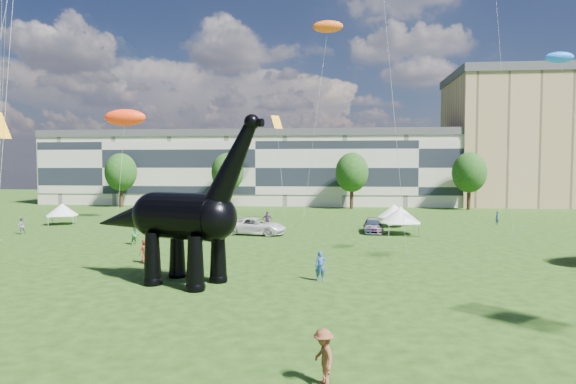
{
  "coord_description": "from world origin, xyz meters",
  "views": [
    {
      "loc": [
        5.33,
        -23.61,
        6.66
      ],
      "look_at": [
        2.25,
        8.0,
        5.0
      ],
      "focal_mm": 30.0,
      "sensor_mm": 36.0,
      "label": 1
    }
  ],
  "objects": [
    {
      "name": "tree_far_left",
      "position": [
        -30.0,
        53.0,
        6.29
      ],
      "size": [
        5.2,
        5.2,
        9.44
      ],
      "color": "#382314",
      "rests_on": "ground"
    },
    {
      "name": "car_grey",
      "position": [
        -3.28,
        24.19,
        0.73
      ],
      "size": [
        4.46,
        1.7,
        1.45
      ],
      "primitive_type": "imported",
      "rotation": [
        0.0,
        0.0,
        1.53
      ],
      "color": "slate",
      "rests_on": "ground"
    },
    {
      "name": "tree_mid_right",
      "position": [
        8.0,
        53.0,
        6.29
      ],
      "size": [
        5.2,
        5.2,
        9.44
      ],
      "color": "#382314",
      "rests_on": "ground"
    },
    {
      "name": "car_dark",
      "position": [
        9.22,
        25.47,
        0.67
      ],
      "size": [
        2.02,
        4.7,
        1.35
      ],
      "primitive_type": "imported",
      "rotation": [
        0.0,
        0.0,
        -0.03
      ],
      "color": "#595960",
      "rests_on": "ground"
    },
    {
      "name": "gazebo_near",
      "position": [
        11.81,
        24.55,
        1.91
      ],
      "size": [
        4.25,
        4.25,
        2.72
      ],
      "rotation": [
        0.0,
        0.0,
        0.1
      ],
      "color": "white",
      "rests_on": "ground"
    },
    {
      "name": "tree_far_right",
      "position": [
        26.0,
        53.0,
        6.29
      ],
      "size": [
        5.2,
        5.2,
        9.44
      ],
      "color": "#382314",
      "rests_on": "ground"
    },
    {
      "name": "tree_mid_left",
      "position": [
        -12.0,
        53.0,
        6.29
      ],
      "size": [
        5.2,
        5.2,
        9.44
      ],
      "color": "#382314",
      "rests_on": "ground"
    },
    {
      "name": "dinosaur_sculpture",
      "position": [
        -3.62,
        3.06,
        3.69
      ],
      "size": [
        11.77,
        5.82,
        9.78
      ],
      "rotation": [
        0.0,
        0.0,
        -0.36
      ],
      "color": "black",
      "rests_on": "ground"
    },
    {
      "name": "car_white",
      "position": [
        -2.34,
        22.86,
        0.83
      ],
      "size": [
        6.37,
        3.8,
        1.66
      ],
      "primitive_type": "imported",
      "rotation": [
        0.0,
        0.0,
        1.39
      ],
      "color": "white",
      "rests_on": "ground"
    },
    {
      "name": "ground",
      "position": [
        0.0,
        0.0,
        0.0
      ],
      "size": [
        220.0,
        220.0,
        0.0
      ],
      "primitive_type": "plane",
      "color": "#16330C",
      "rests_on": "ground"
    },
    {
      "name": "car_silver",
      "position": [
        -8.11,
        26.42,
        0.79
      ],
      "size": [
        3.67,
        4.99,
        1.58
      ],
      "primitive_type": "imported",
      "rotation": [
        0.0,
        0.0,
        0.44
      ],
      "color": "silver",
      "rests_on": "ground"
    },
    {
      "name": "visitors",
      "position": [
        -6.78,
        12.0,
        0.86
      ],
      "size": [
        50.3,
        43.92,
        1.84
      ],
      "color": "#378B43",
      "rests_on": "ground"
    },
    {
      "name": "gazebo_far",
      "position": [
        11.92,
        30.69,
        1.74
      ],
      "size": [
        4.7,
        4.7,
        2.48
      ],
      "rotation": [
        0.0,
        0.0,
        -0.42
      ],
      "color": "white",
      "rests_on": "ground"
    },
    {
      "name": "terrace_row",
      "position": [
        -8.0,
        62.0,
        6.0
      ],
      "size": [
        78.0,
        11.0,
        12.0
      ],
      "primitive_type": "cube",
      "color": "beige",
      "rests_on": "ground"
    },
    {
      "name": "apartment_block",
      "position": [
        40.0,
        65.0,
        11.0
      ],
      "size": [
        28.0,
        18.0,
        22.0
      ],
      "primitive_type": "cube",
      "color": "tan",
      "rests_on": "ground"
    },
    {
      "name": "gazebo_left",
      "position": [
        -26.02,
        28.9,
        1.71
      ],
      "size": [
        4.55,
        4.55,
        2.43
      ],
      "rotation": [
        0.0,
        0.0,
        0.39
      ],
      "color": "silver",
      "rests_on": "ground"
    },
    {
      "name": "kites",
      "position": [
        -9.99,
        33.49,
        19.33
      ],
      "size": [
        64.52,
        56.08,
        28.17
      ],
      "color": "#D24D0E",
      "rests_on": "ground"
    }
  ]
}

